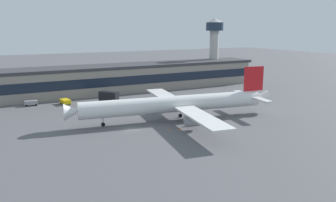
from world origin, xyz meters
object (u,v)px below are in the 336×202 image
follow_me_car (31,103)px  traffic_cone_2 (180,129)px  catering_truck (109,97)px  traffic_cone_1 (170,130)px  pushback_tractor (65,101)px  control_tower (214,43)px  traffic_cone_0 (220,128)px  airliner (177,104)px

follow_me_car → traffic_cone_2: 58.90m
catering_truck → traffic_cone_1: catering_truck is taller
follow_me_car → pushback_tractor: bearing=-14.5°
control_tower → traffic_cone_0: (-46.74, -69.51, -19.43)m
catering_truck → traffic_cone_1: (3.39, -40.64, -1.99)m
traffic_cone_1 → traffic_cone_0: bearing=-20.5°
traffic_cone_0 → traffic_cone_2: traffic_cone_2 is taller
traffic_cone_1 → traffic_cone_2: traffic_cone_2 is taller
airliner → catering_truck: bearing=108.4°
control_tower → traffic_cone_2: control_tower is taller
traffic_cone_0 → traffic_cone_2: size_ratio=0.86×
pushback_tractor → traffic_cone_0: size_ratio=8.85×
follow_me_car → traffic_cone_1: size_ratio=7.43×
pushback_tractor → traffic_cone_1: 49.42m
pushback_tractor → traffic_cone_0: bearing=-58.6°
traffic_cone_0 → traffic_cone_2: bearing=158.3°
airliner → traffic_cone_2: airliner is taller
follow_me_car → traffic_cone_0: 68.27m
traffic_cone_0 → traffic_cone_2: 11.15m
control_tower → traffic_cone_1: size_ratio=52.01×
follow_me_car → traffic_cone_1: follow_me_car is taller
catering_truck → traffic_cone_1: bearing=-85.2°
follow_me_car → traffic_cone_1: (29.14, -48.88, -0.79)m
follow_me_car → traffic_cone_2: follow_me_car is taller
traffic_cone_1 → traffic_cone_2: (2.61, -0.72, 0.04)m
pushback_tractor → catering_truck: bearing=-20.1°
follow_me_car → traffic_cone_0: (42.10, -53.73, -0.80)m
control_tower → traffic_cone_1: (-59.70, -64.66, -19.41)m
airliner → follow_me_car: size_ratio=14.01×
traffic_cone_0 → traffic_cone_1: 13.84m
follow_me_car → catering_truck: (25.74, -8.24, 1.20)m
airliner → traffic_cone_0: (5.74, -13.60, -4.55)m
traffic_cone_2 → traffic_cone_0: bearing=-21.7°
traffic_cone_0 → pushback_tractor: bearing=121.4°
traffic_cone_2 → catering_truck: bearing=98.3°
control_tower → traffic_cone_1: control_tower is taller
catering_truck → control_tower: bearing=20.8°
control_tower → pushback_tractor: (-77.73, -18.65, -18.67)m
catering_truck → traffic_cone_2: bearing=-81.7°
pushback_tractor → traffic_cone_1: bearing=-68.6°
control_tower → traffic_cone_1: bearing=-132.7°
control_tower → pushback_tractor: 82.09m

